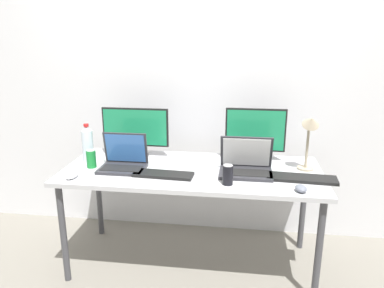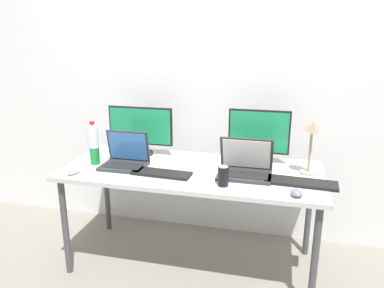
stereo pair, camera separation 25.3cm
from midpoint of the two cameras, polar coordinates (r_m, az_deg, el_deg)
name	(u,v)px [view 1 (the left image)]	position (r m, az deg, el deg)	size (l,w,h in m)	color
ground_plane	(192,262)	(2.93, -2.59, -17.59)	(16.00, 16.00, 0.00)	gray
wall_back	(202,78)	(3.02, -0.90, 10.06)	(7.00, 0.08, 2.60)	silver
work_desk	(192,177)	(2.61, -2.79, -5.10)	(1.77, 0.76, 0.74)	#424247
monitor_left	(135,130)	(2.85, -11.14, 2.03)	(0.50, 0.18, 0.37)	black
monitor_center	(255,134)	(2.72, 7.01, 1.48)	(0.43, 0.20, 0.39)	black
laptop_silver	(124,161)	(2.64, -13.10, -2.53)	(0.31, 0.23, 0.24)	#2D2D33
laptop_secondary	(246,165)	(2.50, 5.36, -3.24)	(0.35, 0.25, 0.25)	#2D2D33
keyboard_main	(163,174)	(2.48, -7.34, -4.68)	(0.39, 0.13, 0.02)	black
keyboard_aux	(302,178)	(2.46, 13.57, -5.16)	(0.44, 0.14, 0.02)	black
mouse_by_keyboard	(72,176)	(2.58, -20.54, -4.60)	(0.06, 0.10, 0.04)	silver
mouse_by_laptop	(301,188)	(2.28, 13.26, -6.68)	(0.07, 0.09, 0.04)	slate
water_bottle	(88,144)	(2.84, -18.11, -0.05)	(0.08, 0.08, 0.28)	silver
soda_can_near_keyboard	(228,175)	(2.31, 2.34, -4.77)	(0.07, 0.07, 0.13)	black
soda_can_by_laptop	(91,159)	(2.72, -17.70, -2.20)	(0.07, 0.07, 0.13)	#197F33
desk_lamp	(310,132)	(2.54, 14.83, 1.70)	(0.11, 0.18, 0.41)	tan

